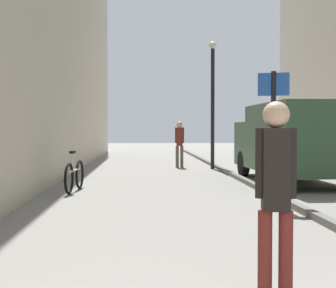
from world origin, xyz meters
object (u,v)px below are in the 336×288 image
object	(u,v)px
pedestrian_main_foreground	(180,141)
street_sign_post	(273,126)
lamp_post	(213,96)
delivery_van	(291,140)
bicycle_leaning	(74,176)
pedestrian_mid_block	(276,188)

from	to	relation	value
pedestrian_main_foreground	street_sign_post	distance (m)	9.68
street_sign_post	lamp_post	bearing A→B (deg)	-74.94
delivery_van	bicycle_leaning	xyz separation A→B (m)	(-5.76, -1.71, -0.80)
pedestrian_mid_block	bicycle_leaning	bearing A→B (deg)	-63.08
street_sign_post	pedestrian_mid_block	bearing A→B (deg)	90.75
street_sign_post	lamp_post	size ratio (longest dim) A/B	0.55
delivery_van	street_sign_post	size ratio (longest dim) A/B	2.08
pedestrian_main_foreground	pedestrian_mid_block	distance (m)	14.92
lamp_post	bicycle_leaning	size ratio (longest dim) A/B	2.69
pedestrian_mid_block	street_sign_post	xyz separation A→B (m)	(1.42, 5.31, 0.56)
delivery_van	pedestrian_mid_block	bearing A→B (deg)	-109.56
pedestrian_main_foreground	lamp_post	world-z (taller)	lamp_post
pedestrian_main_foreground	pedestrian_mid_block	xyz separation A→B (m)	(-0.34, -14.92, -0.05)
delivery_van	lamp_post	size ratio (longest dim) A/B	1.14
pedestrian_mid_block	lamp_post	bearing A→B (deg)	-88.72
street_sign_post	lamp_post	distance (m)	8.93
delivery_van	street_sign_post	world-z (taller)	street_sign_post
pedestrian_mid_block	delivery_van	bearing A→B (deg)	-100.50
pedestrian_main_foreground	lamp_post	size ratio (longest dim) A/B	0.38
pedestrian_mid_block	street_sign_post	bearing A→B (deg)	-97.56
delivery_van	lamp_post	distance (m)	5.24
pedestrian_main_foreground	pedestrian_mid_block	size ratio (longest dim) A/B	1.05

